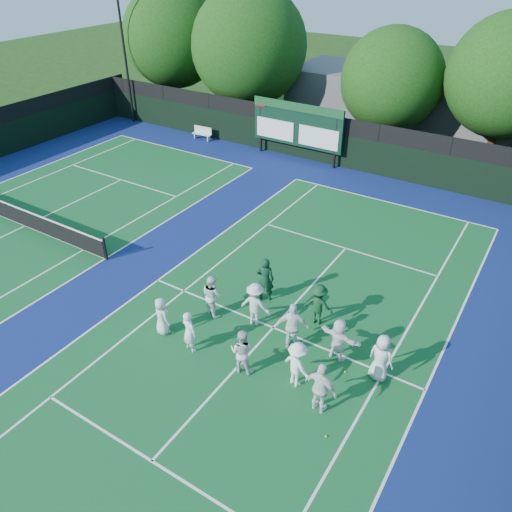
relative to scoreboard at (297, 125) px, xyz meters
The scene contains 30 objects.
ground 17.23m from the scoreboard, 65.78° to the right, with size 120.00×120.00×0.00m, color #1B3B10.
court_apron 14.78m from the scoreboard, 86.03° to the right, with size 34.00×32.00×0.01m, color navy.
near_court 16.33m from the scoreboard, 64.32° to the right, with size 11.05×23.85×0.01m.
left_court 16.32m from the scoreboard, 115.60° to the right, with size 11.05×23.85×0.01m.
back_fence 1.38m from the scoreboard, 22.25° to the left, with size 34.00×0.08×3.00m.
scoreboard is the anchor object (origin of this frame).
clubhouse 9.80m from the scoreboard, 59.22° to the left, with size 18.00×6.00×4.00m, color #5D5D62.
light_pole_left 14.58m from the scoreboard, behind, with size 1.20×0.30×10.12m.
tennis_net 16.26m from the scoreboard, 115.60° to the right, with size 11.30×0.10×1.10m.
bench 7.37m from the scoreboard, behind, with size 1.42×0.46×0.88m.
tree_a 13.55m from the scoreboard, 162.36° to the left, with size 7.35×7.35×9.26m.
tree_b 7.73m from the scoreboard, 145.62° to the left, with size 7.91×7.91×9.49m.
tree_c 6.32m from the scoreboard, 42.43° to the left, with size 6.12×6.12×7.65m.
tree_d 11.83m from the scoreboard, 20.53° to the left, with size 6.56×6.56×8.87m.
tennis_ball_0 17.37m from the scoreboard, 76.09° to the right, with size 0.07×0.07×0.07m, color #C5CA17.
tennis_ball_1 18.39m from the scoreboard, 56.47° to the right, with size 0.07×0.07×0.07m, color #C5CA17.
tennis_ball_2 20.83m from the scoreboard, 59.13° to the right, with size 0.07×0.07×0.07m, color #C5CA17.
tennis_ball_3 14.48m from the scoreboard, 76.17° to the right, with size 0.07×0.07×0.07m, color #C5CA17.
player_front_0 17.35m from the scoreboard, 77.21° to the right, with size 0.71×0.46×1.46m, color white.
player_front_1 17.86m from the scoreboard, 73.03° to the right, with size 0.58×0.38×1.60m, color white.
player_front_2 18.41m from the scoreboard, 66.89° to the right, with size 0.80×0.62×1.64m, color silver.
player_front_3 18.81m from the scoreboard, 61.45° to the right, with size 1.06×0.61×1.64m, color white.
player_front_4 19.80m from the scoreboard, 59.50° to the right, with size 1.06×0.44×1.80m, color white.
player_back_0 15.83m from the scoreboard, 72.72° to the right, with size 0.81×0.63×1.66m, color white.
player_back_1 16.05m from the scoreboard, 66.75° to the right, with size 1.11×0.64×1.71m, color silver.
player_back_2 17.12m from the scoreboard, 61.92° to the right, with size 1.05×0.44×1.80m, color white.
player_back_3 17.62m from the scoreboard, 57.04° to the right, with size 1.48×0.47×1.60m, color white.
player_back_4 18.54m from the scoreboard, 53.37° to the right, with size 0.83×0.54×1.69m, color silver.
coach_left 14.59m from the scoreboard, 66.18° to the right, with size 0.68×0.45×1.86m, color #0E331E.
coach_right 15.82m from the scoreboard, 58.67° to the right, with size 1.06×0.61×1.64m, color #103C1E.
Camera 1 is at (6.78, -10.88, 11.87)m, focal length 35.00 mm.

